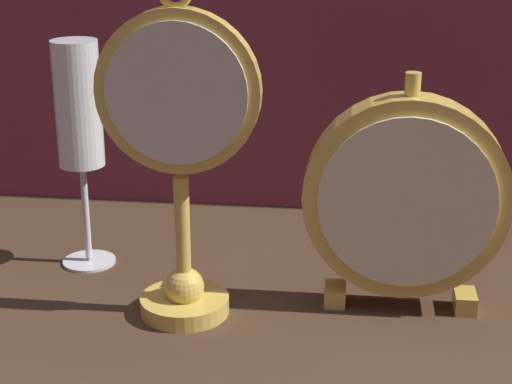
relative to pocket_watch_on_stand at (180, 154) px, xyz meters
The scene contains 4 objects.
ground_plane 0.17m from the pocket_watch_on_stand, 27.43° to the right, with size 4.00×4.00×0.00m, color #422D1E.
pocket_watch_on_stand is the anchor object (origin of this frame).
mantel_clock_silver 0.21m from the pocket_watch_on_stand, 10.02° to the left, with size 0.19×0.04×0.22m.
champagne_flute 0.16m from the pocket_watch_on_stand, 141.07° to the left, with size 0.06×0.06×0.24m.
Camera 1 is at (0.09, -0.67, 0.38)m, focal length 60.00 mm.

